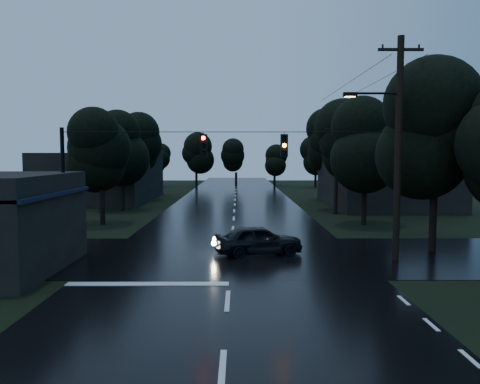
{
  "coord_description": "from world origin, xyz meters",
  "views": [
    {
      "loc": [
        0.36,
        -9.93,
        4.75
      ],
      "look_at": [
        0.44,
        15.14,
        2.79
      ],
      "focal_mm": 35.0,
      "sensor_mm": 36.0,
      "label": 1
    }
  ],
  "objects": [
    {
      "name": "tree_left_b",
      "position": [
        -9.6,
        30.0,
        5.62
      ],
      "size": [
        4.2,
        4.2,
        8.85
      ],
      "color": "black",
      "rests_on": "ground"
    },
    {
      "name": "utility_pole_main",
      "position": [
        7.41,
        11.0,
        5.26
      ],
      "size": [
        3.5,
        0.3,
        10.0
      ],
      "color": "black",
      "rests_on": "ground"
    },
    {
      "name": "car",
      "position": [
        1.32,
        12.23,
        0.71
      ],
      "size": [
        4.47,
        2.61,
        1.43
      ],
      "primitive_type": "imported",
      "rotation": [
        0.0,
        0.0,
        1.8
      ],
      "color": "black",
      "rests_on": "ground"
    },
    {
      "name": "cross_street",
      "position": [
        0.0,
        12.0,
        0.0
      ],
      "size": [
        60.0,
        9.0,
        0.02
      ],
      "primitive_type": "cube",
      "color": "black",
      "rests_on": "ground"
    },
    {
      "name": "tree_left_c",
      "position": [
        -10.2,
        40.0,
        5.99
      ],
      "size": [
        4.48,
        4.48,
        9.44
      ],
      "color": "black",
      "rests_on": "ground"
    },
    {
      "name": "building_far_left",
      "position": [
        -14.0,
        40.0,
        2.5
      ],
      "size": [
        10.0,
        16.0,
        5.0
      ],
      "primitive_type": "cube",
      "color": "black",
      "rests_on": "ground"
    },
    {
      "name": "tree_corner_near",
      "position": [
        10.0,
        13.0,
        5.99
      ],
      "size": [
        4.48,
        4.48,
        9.44
      ],
      "color": "black",
      "rests_on": "ground"
    },
    {
      "name": "span_signals",
      "position": [
        0.56,
        10.99,
        5.24
      ],
      "size": [
        15.0,
        0.37,
        1.12
      ],
      "color": "black",
      "rests_on": "ground"
    },
    {
      "name": "main_road",
      "position": [
        0.0,
        30.0,
        0.0
      ],
      "size": [
        12.0,
        120.0,
        0.02
      ],
      "primitive_type": "cube",
      "color": "black",
      "rests_on": "ground"
    },
    {
      "name": "anchor_pole_left",
      "position": [
        -7.5,
        11.0,
        3.0
      ],
      "size": [
        0.18,
        0.18,
        6.0
      ],
      "primitive_type": "cylinder",
      "color": "black",
      "rests_on": "ground"
    },
    {
      "name": "tree_left_a",
      "position": [
        -9.0,
        22.0,
        5.24
      ],
      "size": [
        3.92,
        3.92,
        8.26
      ],
      "color": "black",
      "rests_on": "ground"
    },
    {
      "name": "tree_right_c",
      "position": [
        10.2,
        40.0,
        6.37
      ],
      "size": [
        4.76,
        4.76,
        10.03
      ],
      "color": "black",
      "rests_on": "ground"
    },
    {
      "name": "tree_right_b",
      "position": [
        9.6,
        30.0,
        5.99
      ],
      "size": [
        4.48,
        4.48,
        9.44
      ],
      "color": "black",
      "rests_on": "ground"
    },
    {
      "name": "utility_pole_far",
      "position": [
        8.3,
        28.0,
        3.88
      ],
      "size": [
        2.0,
        0.3,
        7.5
      ],
      "color": "black",
      "rests_on": "ground"
    },
    {
      "name": "building_far_right",
      "position": [
        14.0,
        34.0,
        2.2
      ],
      "size": [
        10.0,
        14.0,
        4.4
      ],
      "primitive_type": "cube",
      "color": "black",
      "rests_on": "ground"
    },
    {
      "name": "ground",
      "position": [
        0.0,
        0.0,
        0.0
      ],
      "size": [
        160.0,
        160.0,
        0.0
      ],
      "primitive_type": "plane",
      "color": "black",
      "rests_on": "ground"
    },
    {
      "name": "tree_right_a",
      "position": [
        9.0,
        22.0,
        5.62
      ],
      "size": [
        4.2,
        4.2,
        8.85
      ],
      "color": "black",
      "rests_on": "ground"
    }
  ]
}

